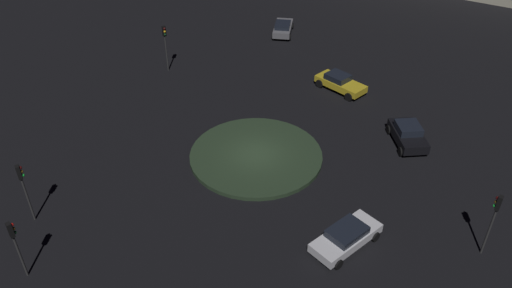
{
  "coord_description": "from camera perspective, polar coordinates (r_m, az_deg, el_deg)",
  "views": [
    {
      "loc": [
        4.3,
        -28.69,
        21.84
      ],
      "look_at": [
        0.0,
        0.0,
        1.14
      ],
      "focal_mm": 35.95,
      "sensor_mm": 36.0,
      "label": 1
    }
  ],
  "objects": [
    {
      "name": "car_grey",
      "position": [
        54.78,
        3.02,
        12.79
      ],
      "size": [
        1.95,
        4.17,
        1.38
      ],
      "rotation": [
        0.0,
        0.0,
        1.57
      ],
      "color": "slate",
      "rests_on": "ground_plane"
    },
    {
      "name": "traffic_light_southwest_near",
      "position": [
        32.47,
        -24.52,
        -3.88
      ],
      "size": [
        0.4,
        0.37,
        4.12
      ],
      "rotation": [
        0.0,
        0.0,
        0.59
      ],
      "color": "#2D2D2D",
      "rests_on": "ground_plane"
    },
    {
      "name": "car_yellow",
      "position": [
        44.6,
        9.33,
        6.78
      ],
      "size": [
        4.55,
        4.08,
        1.41
      ],
      "rotation": [
        0.0,
        0.0,
        -0.66
      ],
      "color": "gold",
      "rests_on": "ground_plane"
    },
    {
      "name": "ground_plane",
      "position": [
        36.31,
        0.0,
        -1.46
      ],
      "size": [
        117.74,
        117.74,
        0.0
      ],
      "primitive_type": "plane",
      "color": "black"
    },
    {
      "name": "car_white",
      "position": [
        29.97,
        10.0,
        -10.1
      ],
      "size": [
        4.23,
        4.5,
        1.28
      ],
      "rotation": [
        0.0,
        0.0,
        4.0
      ],
      "color": "white",
      "rests_on": "ground_plane"
    },
    {
      "name": "car_black",
      "position": [
        38.84,
        16.54,
        1.05
      ],
      "size": [
        2.85,
        4.22,
        1.54
      ],
      "rotation": [
        0.0,
        0.0,
        -1.33
      ],
      "color": "black",
      "rests_on": "ground_plane"
    },
    {
      "name": "roundabout_island",
      "position": [
        36.22,
        0.0,
        -1.28
      ],
      "size": [
        9.38,
        9.38,
        0.29
      ],
      "primitive_type": "cylinder",
      "color": "#263823",
      "rests_on": "ground_plane"
    },
    {
      "name": "traffic_light_southwest",
      "position": [
        29.26,
        -25.3,
        -9.53
      ],
      "size": [
        0.38,
        0.39,
        3.84
      ],
      "rotation": [
        0.0,
        0.0,
        0.86
      ],
      "color": "#2D2D2D",
      "rests_on": "ground_plane"
    },
    {
      "name": "traffic_light_southeast",
      "position": [
        30.3,
        25.01,
        -7.03
      ],
      "size": [
        0.4,
        0.37,
        4.21
      ],
      "rotation": [
        0.0,
        0.0,
        2.68
      ],
      "color": "#2D2D2D",
      "rests_on": "ground_plane"
    },
    {
      "name": "traffic_light_northwest",
      "position": [
        46.94,
        -10.08,
        11.37
      ],
      "size": [
        0.38,
        0.39,
        4.29
      ],
      "rotation": [
        0.0,
        0.0,
        -0.88
      ],
      "color": "#2D2D2D",
      "rests_on": "ground_plane"
    }
  ]
}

